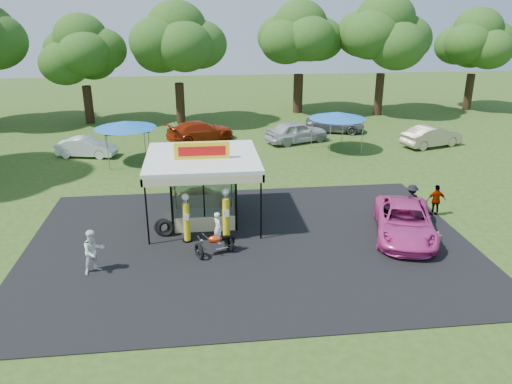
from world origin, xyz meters
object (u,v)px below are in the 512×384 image
a_frame_sign (434,242)px  spectator_west (94,252)px  gas_pump_right (226,216)px  bg_car_c (297,132)px  motorcycle (217,237)px  bg_car_d (335,124)px  gas_station_kiosk (203,187)px  bg_car_b (200,131)px  bg_car_e (432,136)px  tent_west (125,125)px  spectator_east_b (436,200)px  tent_east (338,116)px  kiosk_car (203,195)px  bg_car_a (86,147)px  gas_pump_left (186,219)px  spectator_east_a (411,200)px  pink_sedan (405,221)px

a_frame_sign → spectator_west: bearing=-170.5°
gas_pump_right → bg_car_c: size_ratio=0.52×
motorcycle → bg_car_d: 23.85m
motorcycle → bg_car_c: motorcycle is taller
gas_station_kiosk → gas_pump_right: 2.70m
bg_car_b → motorcycle: bearing=157.3°
bg_car_c → bg_car_e: bg_car_c is taller
bg_car_e → tent_west: 22.68m
tent_west → gas_pump_right: bearing=-65.2°
motorcycle → a_frame_sign: (9.50, -0.82, -0.36)m
spectator_east_b → bg_car_e: bearing=-109.5°
motorcycle → spectator_east_b: (11.35, 2.95, 0.04)m
gas_pump_right → tent_east: 16.86m
kiosk_car → bg_car_e: bg_car_e is taller
spectator_west → gas_station_kiosk: bearing=12.4°
kiosk_car → bg_car_b: size_ratio=0.52×
gas_pump_right → bg_car_a: gas_pump_right is taller
gas_pump_right → bg_car_d: (10.48, 19.89, -0.55)m
gas_station_kiosk → gas_pump_left: 2.64m
gas_station_kiosk → bg_car_c: bearing=62.3°
kiosk_car → motorcycle: bearing=-175.5°
motorcycle → bg_car_d: (10.97, 21.18, -0.10)m
bg_car_c → tent_west: bearing=87.1°
bg_car_e → tent_east: bearing=74.2°
spectator_west → bg_car_e: spectator_west is taller
a_frame_sign → tent_east: size_ratio=0.20×
a_frame_sign → motorcycle: bearing=-176.3°
spectator_east_a → bg_car_a: spectator_east_a is taller
pink_sedan → a_frame_sign: bearing=-47.0°
pink_sedan → bg_car_d: 20.58m
spectator_west → tent_west: bearing=57.6°
gas_station_kiosk → spectator_east_b: size_ratio=3.26×
bg_car_c → tent_east: tent_east is taller
gas_pump_right → spectator_east_a: gas_pump_right is taller
pink_sedan → spectator_east_b: spectator_east_b is taller
tent_west → tent_east: (15.00, 1.21, 0.01)m
a_frame_sign → spectator_east_a: size_ratio=0.51×
gas_station_kiosk → bg_car_e: (17.54, 11.97, -1.00)m
spectator_east_b → bg_car_d: (-0.38, 18.23, -0.14)m
pink_sedan → bg_car_a: size_ratio=1.32×
kiosk_car → spectator_west: 8.32m
gas_pump_right → bg_car_a: bearing=121.7°
bg_car_b → bg_car_c: bg_car_c is taller
pink_sedan → spectator_east_a: (1.33, 2.39, 0.06)m
spectator_east_a → bg_car_a: size_ratio=0.40×
kiosk_car → bg_car_b: 13.55m
motorcycle → spectator_east_b: size_ratio=1.22×
gas_station_kiosk → spectator_east_b: 11.89m
gas_pump_left → bg_car_b: size_ratio=0.43×
gas_station_kiosk → spectator_east_a: gas_station_kiosk is taller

